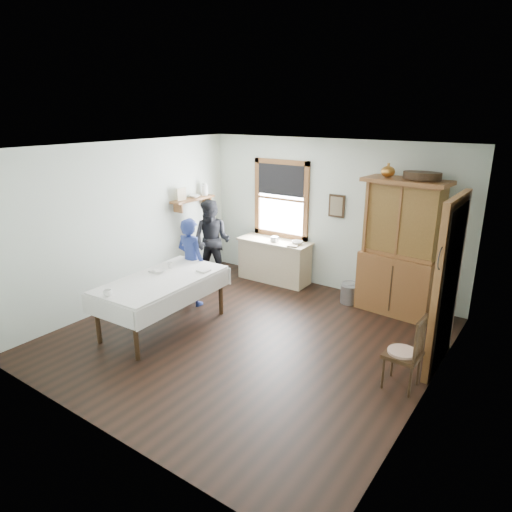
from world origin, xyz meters
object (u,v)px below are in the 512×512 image
object	(u,v)px
pail	(349,294)
wicker_basket	(362,298)
spindle_chair	(403,351)
work_counter	(274,261)
dining_table	(163,303)
woman_blue	(191,265)
figure_dark	(212,244)
china_hutch	(400,248)

from	to	relation	value
pail	wicker_basket	world-z (taller)	pail
pail	spindle_chair	bearing A→B (deg)	-52.00
work_counter	pail	distance (m)	1.66
pail	dining_table	bearing A→B (deg)	-127.46
wicker_basket	woman_blue	bearing A→B (deg)	-145.94
dining_table	spindle_chair	world-z (taller)	spindle_chair
figure_dark	pail	bearing A→B (deg)	-4.94
wicker_basket	figure_dark	distance (m)	2.97
wicker_basket	woman_blue	distance (m)	2.94
work_counter	china_hutch	xyz separation A→B (m)	(2.39, -0.07, 0.68)
wicker_basket	figure_dark	world-z (taller)	figure_dark
work_counter	dining_table	distance (m)	2.67
dining_table	woman_blue	size ratio (longest dim) A/B	1.44
work_counter	spindle_chair	world-z (taller)	spindle_chair
spindle_chair	pail	size ratio (longest dim) A/B	2.97
china_hutch	woman_blue	size ratio (longest dim) A/B	1.57
work_counter	woman_blue	distance (m)	1.83
china_hutch	dining_table	size ratio (longest dim) A/B	1.09
work_counter	woman_blue	bearing A→B (deg)	-108.67
china_hutch	dining_table	bearing A→B (deg)	-131.71
woman_blue	figure_dark	world-z (taller)	figure_dark
wicker_basket	woman_blue	xyz separation A→B (m)	(-2.39, -1.62, 0.58)
spindle_chair	figure_dark	distance (m)	4.44
pail	figure_dark	xyz separation A→B (m)	(-2.64, -0.48, 0.57)
dining_table	pail	world-z (taller)	dining_table
dining_table	spindle_chair	bearing A→B (deg)	8.60
work_counter	woman_blue	world-z (taller)	woman_blue
spindle_chair	wicker_basket	xyz separation A→B (m)	(-1.32, 2.02, -0.36)
china_hutch	wicker_basket	xyz separation A→B (m)	(-0.54, -0.05, -0.98)
china_hutch	figure_dark	distance (m)	3.47
figure_dark	china_hutch	bearing A→B (deg)	-5.62
china_hutch	pail	world-z (taller)	china_hutch
china_hutch	spindle_chair	distance (m)	2.29
pail	woman_blue	xyz separation A→B (m)	(-2.18, -1.56, 0.53)
china_hutch	wicker_basket	bearing A→B (deg)	-171.10
china_hutch	wicker_basket	world-z (taller)	china_hutch
woman_blue	china_hutch	bearing A→B (deg)	-149.27
woman_blue	pail	bearing A→B (deg)	-143.08
work_counter	figure_dark	world-z (taller)	figure_dark
dining_table	figure_dark	world-z (taller)	figure_dark
dining_table	woman_blue	world-z (taller)	woman_blue
figure_dark	dining_table	bearing A→B (deg)	-85.27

